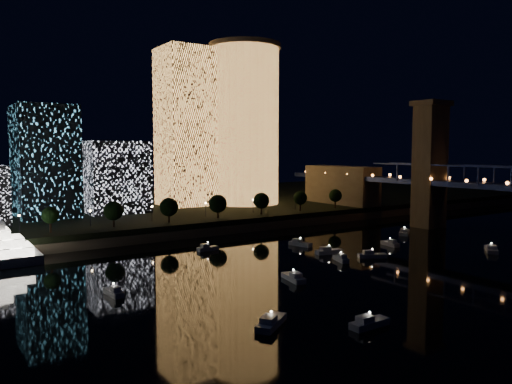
# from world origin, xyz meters

# --- Properties ---
(ground) EXTENTS (520.00, 520.00, 0.00)m
(ground) POSITION_xyz_m (0.00, 0.00, 0.00)
(ground) COLOR black
(ground) RESTS_ON ground
(far_bank) EXTENTS (420.00, 160.00, 5.00)m
(far_bank) POSITION_xyz_m (0.00, 160.00, 2.50)
(far_bank) COLOR black
(far_bank) RESTS_ON ground
(seawall) EXTENTS (420.00, 6.00, 3.00)m
(seawall) POSITION_xyz_m (0.00, 82.00, 1.50)
(seawall) COLOR #6B5E4C
(seawall) RESTS_ON ground
(tower_cylindrical) EXTENTS (34.00, 34.00, 75.27)m
(tower_cylindrical) POSITION_xyz_m (26.29, 125.72, 42.76)
(tower_cylindrical) COLOR #FFAB51
(tower_cylindrical) RESTS_ON far_bank
(tower_rectangular) EXTENTS (22.73, 22.73, 72.33)m
(tower_rectangular) POSITION_xyz_m (0.10, 135.81, 41.16)
(tower_rectangular) COLOR #FFAB51
(tower_rectangular) RESTS_ON far_bank
(midrise_blocks) EXTENTS (84.79, 35.79, 42.74)m
(midrise_blocks) POSITION_xyz_m (-66.16, 126.46, 21.76)
(midrise_blocks) COLOR white
(midrise_blocks) RESTS_ON far_bank
(motorboats) EXTENTS (119.29, 76.83, 2.78)m
(motorboats) POSITION_xyz_m (-6.50, 22.41, 0.81)
(motorboats) COLOR silver
(motorboats) RESTS_ON ground
(esplanade_trees) EXTENTS (165.83, 6.97, 8.99)m
(esplanade_trees) POSITION_xyz_m (-27.21, 88.00, 10.47)
(esplanade_trees) COLOR black
(esplanade_trees) RESTS_ON far_bank
(street_lamps) EXTENTS (132.70, 0.70, 5.65)m
(street_lamps) POSITION_xyz_m (-34.00, 94.00, 9.02)
(street_lamps) COLOR black
(street_lamps) RESTS_ON far_bank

